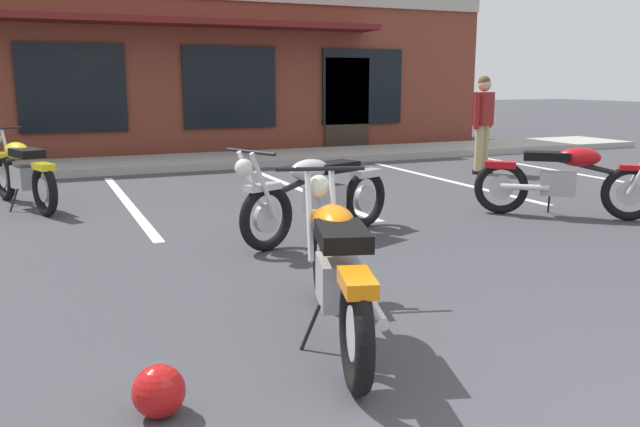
% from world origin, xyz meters
% --- Properties ---
extents(ground_plane, '(80.00, 80.00, 0.00)m').
position_xyz_m(ground_plane, '(0.00, 3.57, 0.00)').
color(ground_plane, '#3D3D42').
extents(sidewalk_kerb, '(22.00, 1.80, 0.14)m').
position_xyz_m(sidewalk_kerb, '(0.00, 11.01, 0.07)').
color(sidewalk_kerb, '#A8A59E').
rests_on(sidewalk_kerb, ground_plane).
extents(brick_storefront_building, '(15.72, 6.35, 3.52)m').
position_xyz_m(brick_storefront_building, '(0.00, 15.03, 1.76)').
color(brick_storefront_building, brown).
rests_on(brick_storefront_building, ground_plane).
extents(painted_stall_lines, '(12.69, 4.80, 0.01)m').
position_xyz_m(painted_stall_lines, '(-0.00, 7.41, 0.00)').
color(painted_stall_lines, silver).
rests_on(painted_stall_lines, ground_plane).
extents(motorcycle_foreground_classic, '(0.93, 2.05, 0.98)m').
position_xyz_m(motorcycle_foreground_classic, '(-0.67, 2.06, 0.46)').
color(motorcycle_foreground_classic, black).
rests_on(motorcycle_foreground_classic, ground_plane).
extents(motorcycle_black_cruiser, '(1.02, 2.03, 0.98)m').
position_xyz_m(motorcycle_black_cruiser, '(-2.50, 7.59, 0.46)').
color(motorcycle_black_cruiser, black).
rests_on(motorcycle_black_cruiser, ground_plane).
extents(motorcycle_silver_naked, '(1.74, 1.55, 0.98)m').
position_xyz_m(motorcycle_silver_naked, '(3.40, 4.38, 0.46)').
color(motorcycle_silver_naked, black).
rests_on(motorcycle_silver_naked, ground_plane).
extents(motorcycle_blue_standard, '(2.00, 1.10, 0.98)m').
position_xyz_m(motorcycle_blue_standard, '(0.28, 4.56, 0.46)').
color(motorcycle_blue_standard, black).
rests_on(motorcycle_blue_standard, ground_plane).
extents(person_in_black_shirt, '(0.58, 0.40, 1.68)m').
position_xyz_m(person_in_black_shirt, '(4.77, 7.84, 0.95)').
color(person_in_black_shirt, black).
rests_on(person_in_black_shirt, ground_plane).
extents(helmet_on_pavement, '(0.26, 0.26, 0.26)m').
position_xyz_m(helmet_on_pavement, '(-1.88, 1.49, 0.13)').
color(helmet_on_pavement, '#B71414').
rests_on(helmet_on_pavement, ground_plane).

